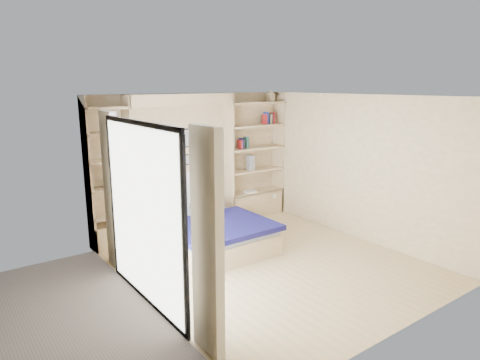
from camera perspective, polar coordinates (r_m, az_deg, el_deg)
ground at (r=6.63m, az=3.83°, el=-11.04°), size 4.50×4.50×0.00m
room_shell at (r=7.27m, az=-6.11°, el=0.01°), size 4.50×4.50×4.50m
bed at (r=7.16m, az=-4.24°, el=-6.90°), size 1.63×2.14×1.07m
photo_gallery at (r=7.76m, az=-9.25°, el=4.67°), size 1.48×0.02×0.82m
reading_lamps at (r=7.72m, az=-7.36°, el=0.90°), size 1.92×0.12×0.15m
shelf_decor at (r=8.49m, az=1.30°, el=6.27°), size 3.56×0.23×2.03m
deck at (r=5.35m, az=-29.22°, el=-18.92°), size 3.20×4.00×0.05m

